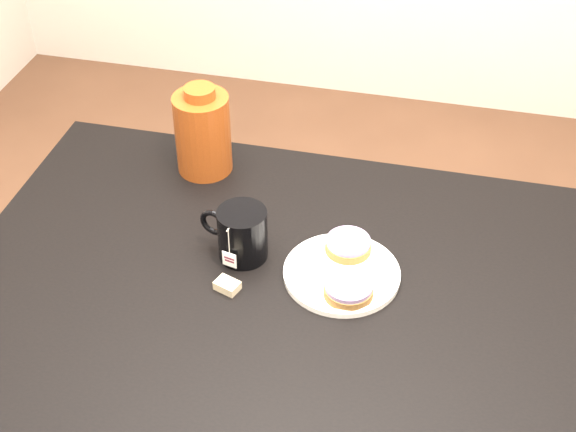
{
  "coord_description": "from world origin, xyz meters",
  "views": [
    {
      "loc": [
        0.2,
        -1.06,
        1.83
      ],
      "look_at": [
        -0.09,
        0.14,
        0.81
      ],
      "focal_mm": 50.0,
      "sensor_mm": 36.0,
      "label": 1
    }
  ],
  "objects_px": {
    "mug": "(241,233)",
    "bagel_front": "(348,289)",
    "plate": "(342,273)",
    "bagel_back": "(348,245)",
    "table": "(315,323)",
    "teabag_pouch": "(227,286)",
    "bagel_package": "(203,132)"
  },
  "relations": [
    {
      "from": "bagel_package",
      "to": "mug",
      "type": "bearing_deg",
      "value": -58.49
    },
    {
      "from": "table",
      "to": "bagel_back",
      "type": "bearing_deg",
      "value": 71.78
    },
    {
      "from": "table",
      "to": "bagel_front",
      "type": "relative_size",
      "value": 13.42
    },
    {
      "from": "mug",
      "to": "bagel_package",
      "type": "distance_m",
      "value": 0.31
    },
    {
      "from": "bagel_front",
      "to": "mug",
      "type": "xyz_separation_m",
      "value": [
        -0.23,
        0.07,
        0.03
      ]
    },
    {
      "from": "bagel_front",
      "to": "mug",
      "type": "height_order",
      "value": "mug"
    },
    {
      "from": "mug",
      "to": "bagel_front",
      "type": "bearing_deg",
      "value": -5.42
    },
    {
      "from": "teabag_pouch",
      "to": "table",
      "type": "bearing_deg",
      "value": 9.27
    },
    {
      "from": "table",
      "to": "bagel_back",
      "type": "height_order",
      "value": "bagel_back"
    },
    {
      "from": "bagel_package",
      "to": "bagel_front",
      "type": "bearing_deg",
      "value": -41.02
    },
    {
      "from": "bagel_back",
      "to": "bagel_front",
      "type": "distance_m",
      "value": 0.12
    },
    {
      "from": "plate",
      "to": "table",
      "type": "bearing_deg",
      "value": -124.08
    },
    {
      "from": "bagel_back",
      "to": "plate",
      "type": "bearing_deg",
      "value": -90.74
    },
    {
      "from": "plate",
      "to": "teabag_pouch",
      "type": "distance_m",
      "value": 0.22
    },
    {
      "from": "bagel_front",
      "to": "bagel_back",
      "type": "bearing_deg",
      "value": 100.13
    },
    {
      "from": "plate",
      "to": "bagel_front",
      "type": "xyz_separation_m",
      "value": [
        0.02,
        -0.06,
        0.02
      ]
    },
    {
      "from": "mug",
      "to": "bagel_package",
      "type": "height_order",
      "value": "bagel_package"
    },
    {
      "from": "bagel_front",
      "to": "bagel_package",
      "type": "distance_m",
      "value": 0.52
    },
    {
      "from": "table",
      "to": "bagel_front",
      "type": "xyz_separation_m",
      "value": [
        0.06,
        -0.0,
        0.11
      ]
    },
    {
      "from": "table",
      "to": "teabag_pouch",
      "type": "bearing_deg",
      "value": -170.73
    },
    {
      "from": "bagel_front",
      "to": "bagel_package",
      "type": "height_order",
      "value": "bagel_package"
    },
    {
      "from": "mug",
      "to": "teabag_pouch",
      "type": "bearing_deg",
      "value": -77.9
    },
    {
      "from": "mug",
      "to": "teabag_pouch",
      "type": "height_order",
      "value": "mug"
    },
    {
      "from": "teabag_pouch",
      "to": "bagel_back",
      "type": "bearing_deg",
      "value": 35.78
    },
    {
      "from": "bagel_front",
      "to": "plate",
      "type": "bearing_deg",
      "value": 111.2
    },
    {
      "from": "plate",
      "to": "bagel_package",
      "type": "distance_m",
      "value": 0.47
    },
    {
      "from": "teabag_pouch",
      "to": "plate",
      "type": "bearing_deg",
      "value": 22.49
    },
    {
      "from": "bagel_back",
      "to": "mug",
      "type": "bearing_deg",
      "value": -166.91
    },
    {
      "from": "bagel_back",
      "to": "bagel_package",
      "type": "bearing_deg",
      "value": 149.49
    },
    {
      "from": "plate",
      "to": "teabag_pouch",
      "type": "xyz_separation_m",
      "value": [
        -0.21,
        -0.08,
        0.0
      ]
    },
    {
      "from": "bagel_back",
      "to": "bagel_package",
      "type": "distance_m",
      "value": 0.43
    },
    {
      "from": "bagel_back",
      "to": "teabag_pouch",
      "type": "bearing_deg",
      "value": -144.22
    }
  ]
}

